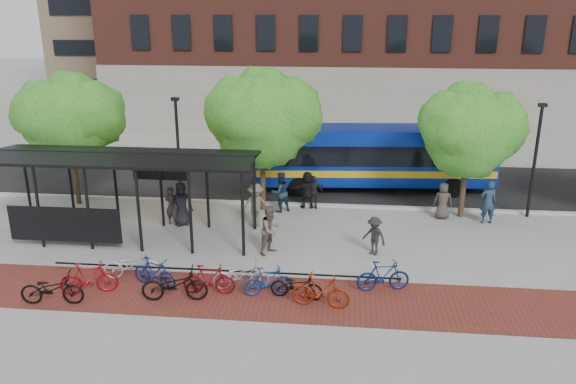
# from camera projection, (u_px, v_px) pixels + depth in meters

# --- Properties ---
(ground) EXTENTS (160.00, 160.00, 0.00)m
(ground) POSITION_uv_depth(u_px,v_px,m) (325.00, 240.00, 22.83)
(ground) COLOR #9E9E99
(ground) RESTS_ON ground
(asphalt_street) EXTENTS (160.00, 8.00, 0.01)m
(asphalt_street) POSITION_uv_depth(u_px,v_px,m) (331.00, 182.00, 30.38)
(asphalt_street) COLOR black
(asphalt_street) RESTS_ON ground
(curb) EXTENTS (160.00, 0.25, 0.12)m
(curb) POSITION_uv_depth(u_px,v_px,m) (328.00, 205.00, 26.59)
(curb) COLOR #B7B7B2
(curb) RESTS_ON ground
(brick_strip) EXTENTS (24.00, 3.00, 0.01)m
(brick_strip) POSITION_uv_depth(u_px,v_px,m) (257.00, 297.00, 18.30)
(brick_strip) COLOR maroon
(brick_strip) RESTS_ON ground
(bike_rack_rail) EXTENTS (12.00, 0.05, 0.95)m
(bike_rack_rail) POSITION_uv_depth(u_px,v_px,m) (224.00, 282.00, 19.28)
(bike_rack_rail) COLOR black
(bike_rack_rail) RESTS_ON ground
(bus_shelter) EXTENTS (10.60, 3.07, 3.60)m
(bus_shelter) POSITION_uv_depth(u_px,v_px,m) (120.00, 166.00, 22.23)
(bus_shelter) COLOR black
(bus_shelter) RESTS_ON ground
(tree_a) EXTENTS (4.90, 4.00, 6.18)m
(tree_a) POSITION_uv_depth(u_px,v_px,m) (71.00, 116.00, 25.82)
(tree_a) COLOR #382619
(tree_a) RESTS_ON ground
(tree_b) EXTENTS (5.15, 4.20, 6.47)m
(tree_b) POSITION_uv_depth(u_px,v_px,m) (264.00, 115.00, 24.88)
(tree_b) COLOR #382619
(tree_b) RESTS_ON ground
(tree_c) EXTENTS (4.66, 3.80, 5.92)m
(tree_c) POSITION_uv_depth(u_px,v_px,m) (471.00, 128.00, 24.13)
(tree_c) COLOR #382619
(tree_c) RESTS_ON ground
(lamp_post_left) EXTENTS (0.35, 0.20, 5.12)m
(lamp_post_left) POSITION_uv_depth(u_px,v_px,m) (178.00, 149.00, 26.05)
(lamp_post_left) COLOR black
(lamp_post_left) RESTS_ON ground
(lamp_post_right) EXTENTS (0.35, 0.20, 5.12)m
(lamp_post_right) POSITION_uv_depth(u_px,v_px,m) (535.00, 158.00, 24.49)
(lamp_post_right) COLOR black
(lamp_post_right) RESTS_ON ground
(bus) EXTENTS (12.16, 3.60, 3.24)m
(bus) POSITION_uv_depth(u_px,v_px,m) (374.00, 154.00, 28.66)
(bus) COLOR #082496
(bus) RESTS_ON ground
(bike_0) EXTENTS (2.07, 0.92, 1.05)m
(bike_0) POSITION_uv_depth(u_px,v_px,m) (52.00, 289.00, 17.73)
(bike_0) COLOR black
(bike_0) RESTS_ON ground
(bike_1) EXTENTS (1.92, 1.03, 1.11)m
(bike_1) POSITION_uv_depth(u_px,v_px,m) (89.00, 278.00, 18.38)
(bike_1) COLOR #A10E1A
(bike_1) RESTS_ON ground
(bike_2) EXTENTS (2.04, 1.02, 1.02)m
(bike_2) POSITION_uv_depth(u_px,v_px,m) (132.00, 265.00, 19.44)
(bike_2) COLOR #BEBDC0
(bike_2) RESTS_ON ground
(bike_3) EXTENTS (1.78, 1.05, 1.03)m
(bike_3) POSITION_uv_depth(u_px,v_px,m) (155.00, 272.00, 18.85)
(bike_3) COLOR navy
(bike_3) RESTS_ON ground
(bike_4) EXTENTS (2.20, 1.00, 1.12)m
(bike_4) POSITION_uv_depth(u_px,v_px,m) (175.00, 285.00, 17.94)
(bike_4) COLOR black
(bike_4) RESTS_ON ground
(bike_5) EXTENTS (1.75, 0.59, 1.03)m
(bike_5) POSITION_uv_depth(u_px,v_px,m) (209.00, 280.00, 18.35)
(bike_5) COLOR maroon
(bike_5) RESTS_ON ground
(bike_6) EXTENTS (1.98, 0.96, 1.00)m
(bike_6) POSITION_uv_depth(u_px,v_px,m) (241.00, 275.00, 18.69)
(bike_6) COLOR #B4B4B6
(bike_6) RESTS_ON ground
(bike_7) EXTENTS (1.73, 0.91, 1.00)m
(bike_7) POSITION_uv_depth(u_px,v_px,m) (268.00, 281.00, 18.31)
(bike_7) COLOR navy
(bike_7) RESTS_ON ground
(bike_8) EXTENTS (1.79, 0.81, 0.91)m
(bike_8) POSITION_uv_depth(u_px,v_px,m) (296.00, 286.00, 18.09)
(bike_8) COLOR black
(bike_8) RESTS_ON ground
(bike_9) EXTENTS (1.90, 0.74, 1.11)m
(bike_9) POSITION_uv_depth(u_px,v_px,m) (320.00, 291.00, 17.53)
(bike_9) COLOR maroon
(bike_9) RESTS_ON ground
(bike_11) EXTENTS (1.85, 0.85, 1.07)m
(bike_11) POSITION_uv_depth(u_px,v_px,m) (383.00, 276.00, 18.58)
(bike_11) COLOR navy
(bike_11) RESTS_ON ground
(pedestrian_0) EXTENTS (1.11, 0.92, 1.94)m
(pedestrian_0) POSITION_uv_depth(u_px,v_px,m) (181.00, 204.00, 24.09)
(pedestrian_0) COLOR black
(pedestrian_0) RESTS_ON ground
(pedestrian_1) EXTENTS (0.73, 0.60, 1.73)m
(pedestrian_1) POSITION_uv_depth(u_px,v_px,m) (172.00, 206.00, 24.16)
(pedestrian_1) COLOR #36312B
(pedestrian_1) RESTS_ON ground
(pedestrian_2) EXTENTS (1.15, 1.10, 1.88)m
(pedestrian_2) POSITION_uv_depth(u_px,v_px,m) (280.00, 192.00, 25.71)
(pedestrian_2) COLOR #1B2D3F
(pedestrian_2) RESTS_ON ground
(pedestrian_3) EXTENTS (1.43, 1.16, 1.93)m
(pedestrian_3) POSITION_uv_depth(u_px,v_px,m) (256.00, 205.00, 23.89)
(pedestrian_3) COLOR brown
(pedestrian_3) RESTS_ON ground
(pedestrian_4) EXTENTS (0.94, 0.43, 1.56)m
(pedestrian_4) POSITION_uv_depth(u_px,v_px,m) (313.00, 192.00, 26.24)
(pedestrian_4) COLOR black
(pedestrian_4) RESTS_ON ground
(pedestrian_5) EXTENTS (1.71, 0.96, 1.76)m
(pedestrian_5) POSITION_uv_depth(u_px,v_px,m) (307.00, 190.00, 26.24)
(pedestrian_5) COLOR black
(pedestrian_5) RESTS_ON ground
(pedestrian_6) EXTENTS (0.87, 0.61, 1.67)m
(pedestrian_6) POSITION_uv_depth(u_px,v_px,m) (443.00, 201.00, 24.87)
(pedestrian_6) COLOR #433A36
(pedestrian_6) RESTS_ON ground
(pedestrian_7) EXTENTS (0.77, 0.57, 1.93)m
(pedestrian_7) POSITION_uv_depth(u_px,v_px,m) (488.00, 202.00, 24.29)
(pedestrian_7) COLOR #21334D
(pedestrian_7) RESTS_ON ground
(pedestrian_8) EXTENTS (1.13, 1.17, 1.90)m
(pedestrian_8) POSITION_uv_depth(u_px,v_px,m) (271.00, 230.00, 21.31)
(pedestrian_8) COLOR brown
(pedestrian_8) RESTS_ON ground
(pedestrian_9) EXTENTS (1.13, 1.03, 1.52)m
(pedestrian_9) POSITION_uv_depth(u_px,v_px,m) (374.00, 236.00, 21.23)
(pedestrian_9) COLOR black
(pedestrian_9) RESTS_ON ground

